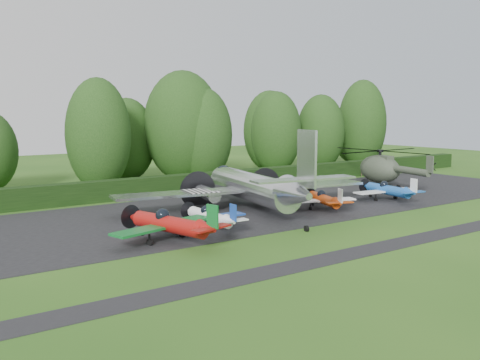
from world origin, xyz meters
TOP-DOWN VIEW (x-y plane):
  - ground at (0.00, 0.00)m, footprint 160.00×160.00m
  - apron at (0.00, 10.00)m, footprint 70.00×18.00m
  - taxiway_verge at (0.00, -6.00)m, footprint 70.00×2.00m
  - hedgerow at (0.00, 21.00)m, footprint 90.00×1.60m
  - transport_plane at (-1.54, 8.68)m, footprint 23.69×18.17m
  - light_plane_red at (-12.80, 2.92)m, footprint 7.91×8.32m
  - light_plane_white at (-8.68, 4.52)m, footprint 6.28×6.60m
  - light_plane_orange at (3.58, 5.37)m, footprint 6.18×6.50m
  - light_plane_blue at (12.10, 5.37)m, footprint 6.74×7.09m
  - helicopter at (19.92, 12.97)m, footprint 12.92×15.12m
  - sign_board at (26.20, 20.41)m, footprint 3.18×0.12m
  - tree_1 at (3.24, 29.74)m, footprint 9.54×9.54m
  - tree_2 at (17.78, 29.56)m, footprint 6.99×6.99m
  - tree_3 at (-8.22, 27.73)m, footprint 6.95×6.95m
  - tree_5 at (-2.28, 33.94)m, footprint 6.97×6.97m
  - tree_8 at (25.64, 28.96)m, footprint 6.96×6.96m
  - tree_9 at (33.25, 27.93)m, footprint 7.26×7.26m
  - tree_10 at (37.43, 33.39)m, footprint 6.73×6.73m
  - tree_11 at (18.72, 32.20)m, footprint 7.49×7.49m
  - tree_12 at (4.85, 27.57)m, footprint 7.02×7.02m

SIDE VIEW (x-z plane):
  - ground at x=0.00m, z-range 0.00..0.00m
  - hedgerow at x=0.00m, z-range -1.00..1.00m
  - taxiway_verge at x=0.00m, z-range 0.00..0.00m
  - apron at x=0.00m, z-range 0.00..0.01m
  - light_plane_orange at x=3.58m, z-range -0.20..2.18m
  - light_plane_white at x=-8.68m, z-range -0.20..2.21m
  - light_plane_blue at x=12.10m, z-range -0.22..2.37m
  - sign_board at x=26.20m, z-range 0.31..2.10m
  - light_plane_red at x=-12.80m, z-range -0.25..2.79m
  - transport_plane at x=-1.54m, z-range -1.68..5.91m
  - helicopter at x=19.92m, z-range 0.15..4.31m
  - tree_10 at x=37.43m, z-range -0.01..9.02m
  - tree_5 at x=-2.28m, z-range -0.01..10.22m
  - tree_8 at x=25.64m, z-range -0.01..10.97m
  - tree_2 at x=17.78m, z-range -0.01..11.29m
  - tree_12 at x=4.85m, z-range -0.01..11.43m
  - tree_11 at x=18.72m, z-range -0.01..11.51m
  - tree_3 at x=-8.22m, z-range -0.01..12.19m
  - tree_9 at x=33.25m, z-range -0.01..13.27m
  - tree_1 at x=3.24m, z-range -0.01..13.53m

